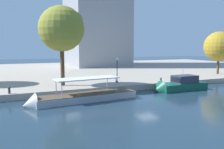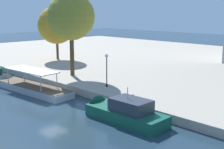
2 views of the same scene
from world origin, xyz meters
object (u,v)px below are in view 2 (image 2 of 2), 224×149
(tour_boat_1, at_px, (27,88))
(mooring_bollard_1, at_px, (25,69))
(mooring_bollard_2, at_px, (133,98))
(tree_0, at_px, (57,24))
(lamp_post, at_px, (107,66))
(motor_yacht_2, at_px, (121,114))
(tree_2, at_px, (72,15))

(tour_boat_1, xyz_separation_m, mooring_bollard_1, (-7.55, 3.94, 0.95))
(mooring_bollard_2, distance_m, tree_0, 31.83)
(tour_boat_1, xyz_separation_m, lamp_post, (8.14, 6.25, 3.02))
(lamp_post, bearing_deg, tour_boat_1, -142.46)
(tour_boat_1, xyz_separation_m, tree_0, (-14.54, 14.58, 7.19))
(mooring_bollard_1, height_order, lamp_post, lamp_post)
(motor_yacht_2, xyz_separation_m, tree_2, (-16.01, 6.65, 8.71))
(motor_yacht_2, xyz_separation_m, tree_0, (-30.36, 13.75, 6.97))
(mooring_bollard_2, height_order, lamp_post, lamp_post)
(tour_boat_1, relative_size, motor_yacht_2, 1.55)
(tour_boat_1, distance_m, motor_yacht_2, 15.84)
(mooring_bollard_1, height_order, mooring_bollard_2, mooring_bollard_1)
(mooring_bollard_2, bearing_deg, tree_2, 165.75)
(tree_0, relative_size, tree_2, 0.86)
(tour_boat_1, xyz_separation_m, motor_yacht_2, (15.82, 0.83, 0.23))
(tree_2, bearing_deg, tour_boat_1, -88.55)
(lamp_post, height_order, tree_0, tree_0)
(motor_yacht_2, bearing_deg, tour_boat_1, 1.55)
(mooring_bollard_1, bearing_deg, tree_2, 25.69)
(mooring_bollard_1, height_order, tree_0, tree_0)
(motor_yacht_2, relative_size, tree_2, 0.78)
(motor_yacht_2, height_order, tree_0, tree_0)
(tour_boat_1, relative_size, mooring_bollard_2, 17.54)
(tour_boat_1, bearing_deg, tree_2, -93.56)
(tree_0, bearing_deg, tree_2, -26.31)
(mooring_bollard_2, height_order, tree_0, tree_0)
(lamp_post, bearing_deg, tree_0, 159.83)
(tree_0, xyz_separation_m, tree_2, (14.35, -7.10, 1.74))
(motor_yacht_2, bearing_deg, mooring_bollard_1, -9.05)
(mooring_bollard_1, distance_m, tree_2, 11.42)
(motor_yacht_2, bearing_deg, mooring_bollard_2, -70.34)
(tour_boat_1, height_order, mooring_bollard_2, tour_boat_1)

